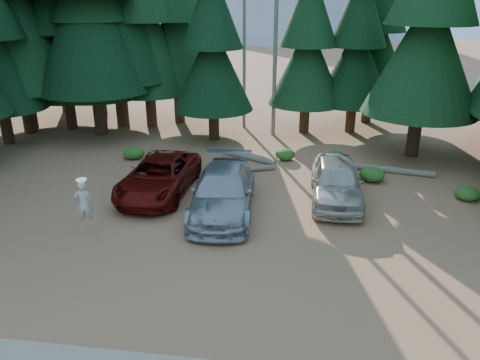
{
  "coord_description": "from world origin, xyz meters",
  "views": [
    {
      "loc": [
        2.63,
        -13.37,
        8.25
      ],
      "look_at": [
        0.24,
        3.74,
        1.25
      ],
      "focal_mm": 35.0,
      "sensor_mm": 36.0,
      "label": 1
    }
  ],
  "objects_px": {
    "frisbee_player": "(84,204)",
    "red_pickup": "(159,176)",
    "log_mid": "(249,157)",
    "log_left": "(238,170)",
    "log_right": "(384,169)",
    "silver_minivan_center": "(223,191)",
    "silver_minivan_right": "(336,181)"
  },
  "relations": [
    {
      "from": "silver_minivan_center",
      "to": "log_left",
      "type": "distance_m",
      "value": 4.38
    },
    {
      "from": "frisbee_player",
      "to": "log_right",
      "type": "height_order",
      "value": "frisbee_player"
    },
    {
      "from": "silver_minivan_center",
      "to": "silver_minivan_right",
      "type": "bearing_deg",
      "value": 16.39
    },
    {
      "from": "log_left",
      "to": "frisbee_player",
      "type": "bearing_deg",
      "value": -143.97
    },
    {
      "from": "silver_minivan_right",
      "to": "log_right",
      "type": "height_order",
      "value": "silver_minivan_right"
    },
    {
      "from": "frisbee_player",
      "to": "red_pickup",
      "type": "bearing_deg",
      "value": -129.44
    },
    {
      "from": "silver_minivan_center",
      "to": "log_left",
      "type": "xyz_separation_m",
      "value": [
        -0.01,
        4.32,
        -0.72
      ]
    },
    {
      "from": "red_pickup",
      "to": "log_mid",
      "type": "xyz_separation_m",
      "value": [
        3.38,
        4.82,
        -0.65
      ]
    },
    {
      "from": "log_right",
      "to": "silver_minivan_right",
      "type": "bearing_deg",
      "value": -113.81
    },
    {
      "from": "frisbee_player",
      "to": "log_left",
      "type": "xyz_separation_m",
      "value": [
        4.44,
        7.14,
        -1.21
      ]
    },
    {
      "from": "silver_minivan_center",
      "to": "silver_minivan_right",
      "type": "distance_m",
      "value": 4.83
    },
    {
      "from": "log_right",
      "to": "frisbee_player",
      "type": "bearing_deg",
      "value": -134.11
    },
    {
      "from": "silver_minivan_right",
      "to": "log_left",
      "type": "height_order",
      "value": "silver_minivan_right"
    },
    {
      "from": "log_mid",
      "to": "log_right",
      "type": "bearing_deg",
      "value": 20.85
    },
    {
      "from": "red_pickup",
      "to": "frisbee_player",
      "type": "distance_m",
      "value": 4.51
    },
    {
      "from": "silver_minivan_right",
      "to": "log_left",
      "type": "bearing_deg",
      "value": 149.61
    },
    {
      "from": "red_pickup",
      "to": "log_left",
      "type": "height_order",
      "value": "red_pickup"
    },
    {
      "from": "silver_minivan_center",
      "to": "log_mid",
      "type": "height_order",
      "value": "silver_minivan_center"
    },
    {
      "from": "red_pickup",
      "to": "silver_minivan_center",
      "type": "height_order",
      "value": "silver_minivan_center"
    },
    {
      "from": "silver_minivan_right",
      "to": "log_mid",
      "type": "bearing_deg",
      "value": 132.46
    },
    {
      "from": "red_pickup",
      "to": "log_mid",
      "type": "height_order",
      "value": "red_pickup"
    },
    {
      "from": "log_mid",
      "to": "log_left",
      "type": "bearing_deg",
      "value": -70.9
    },
    {
      "from": "silver_minivan_right",
      "to": "log_right",
      "type": "bearing_deg",
      "value": 55.64
    },
    {
      "from": "log_right",
      "to": "silver_minivan_center",
      "type": "bearing_deg",
      "value": -132.22
    },
    {
      "from": "red_pickup",
      "to": "silver_minivan_right",
      "type": "height_order",
      "value": "silver_minivan_right"
    },
    {
      "from": "silver_minivan_right",
      "to": "frisbee_player",
      "type": "relative_size",
      "value": 2.91
    },
    {
      "from": "silver_minivan_center",
      "to": "log_left",
      "type": "relative_size",
      "value": 1.59
    },
    {
      "from": "red_pickup",
      "to": "log_right",
      "type": "relative_size",
      "value": 1.19
    },
    {
      "from": "frisbee_player",
      "to": "log_mid",
      "type": "height_order",
      "value": "frisbee_player"
    },
    {
      "from": "silver_minivan_center",
      "to": "log_right",
      "type": "height_order",
      "value": "silver_minivan_center"
    },
    {
      "from": "red_pickup",
      "to": "log_right",
      "type": "height_order",
      "value": "red_pickup"
    },
    {
      "from": "log_left",
      "to": "log_right",
      "type": "distance_m",
      "value": 7.13
    }
  ]
}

